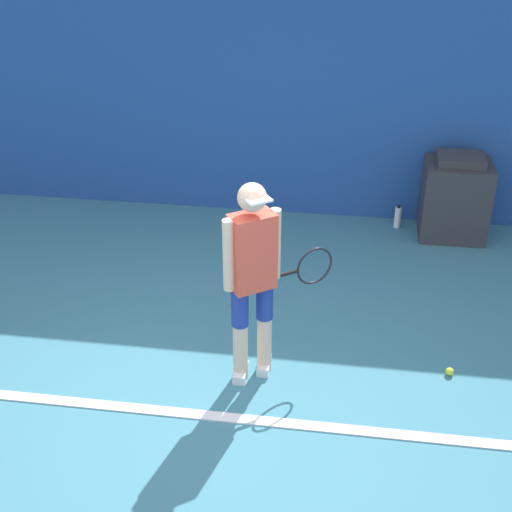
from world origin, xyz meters
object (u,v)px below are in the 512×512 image
object	(u,v)px
tennis_ball	(450,372)
water_bottle	(398,217)
tennis_player	(254,274)
covered_chair	(455,198)

from	to	relation	value
tennis_ball	water_bottle	distance (m)	2.73
tennis_player	tennis_ball	bearing A→B (deg)	-28.73
water_bottle	tennis_ball	bearing A→B (deg)	-82.43
tennis_player	covered_chair	distance (m)	3.39
tennis_player	covered_chair	world-z (taller)	tennis_player
tennis_ball	covered_chair	xyz separation A→B (m)	(0.24, 2.60, 0.43)
water_bottle	tennis_player	bearing A→B (deg)	-113.33
tennis_player	tennis_ball	world-z (taller)	tennis_player
covered_chair	tennis_player	bearing A→B (deg)	-123.49
covered_chair	water_bottle	xyz separation A→B (m)	(-0.60, 0.11, -0.33)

